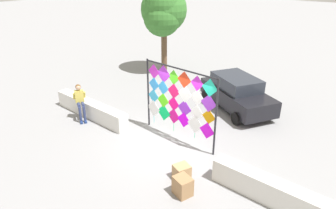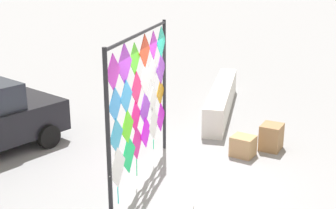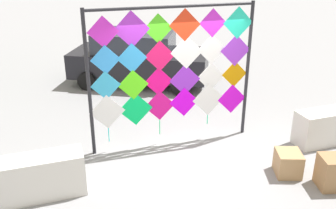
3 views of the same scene
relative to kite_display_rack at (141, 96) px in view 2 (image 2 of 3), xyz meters
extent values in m
plane|color=gray|center=(0.20, -0.61, -1.67)|extent=(120.00, 120.00, 0.00)
cube|color=silver|center=(4.49, -1.04, -1.31)|extent=(4.31, 0.49, 0.72)
cylinder|color=#232328|center=(-1.63, 0.07, -0.25)|extent=(0.07, 0.07, 2.84)
cylinder|color=#232328|center=(1.61, -0.07, -0.25)|extent=(0.07, 0.07, 2.84)
cylinder|color=#232328|center=(-0.01, 0.00, 1.11)|extent=(3.24, 0.19, 0.06)
cube|color=white|center=(-1.32, 0.04, -0.81)|extent=(0.70, 0.04, 0.70)
cylinder|color=#16E5DE|center=(-1.32, 0.05, -1.31)|extent=(0.02, 0.02, 0.30)
cube|color=#08D561|center=(-0.77, 0.03, -0.82)|extent=(0.69, 0.04, 0.69)
cube|color=#DD0F7F|center=(-0.27, 0.02, -0.82)|extent=(0.63, 0.04, 0.63)
cylinder|color=#16E575|center=(-0.27, 0.03, -1.30)|extent=(0.02, 0.02, 0.33)
cube|color=#DA06F5|center=(0.24, -0.01, -0.79)|extent=(0.62, 0.04, 0.62)
cube|color=white|center=(0.77, -0.04, -0.80)|extent=(0.70, 0.04, 0.70)
cylinder|color=#16E58E|center=(0.77, -0.03, -1.25)|extent=(0.02, 0.02, 0.21)
cube|color=#D30CE1|center=(1.30, -0.06, -0.84)|extent=(0.64, 0.04, 0.64)
cube|color=#32ACE0|center=(-1.32, 0.04, -0.27)|extent=(0.57, 0.04, 0.57)
cube|color=#57EE16|center=(-0.80, 0.02, -0.31)|extent=(0.60, 0.04, 0.60)
cube|color=#F90A7A|center=(-0.29, 0.03, -0.31)|extent=(0.58, 0.04, 0.58)
cylinder|color=#16E585|center=(-0.29, 0.04, -0.69)|extent=(0.02, 0.02, 0.18)
cube|color=purple|center=(0.25, 0.00, -0.32)|extent=(0.65, 0.04, 0.65)
cylinder|color=#6BE516|center=(0.25, 0.01, -0.83)|extent=(0.02, 0.02, 0.36)
cube|color=white|center=(0.81, -0.02, -0.32)|extent=(0.59, 0.04, 0.59)
cylinder|color=#1626E5|center=(0.81, -0.01, -0.70)|extent=(0.02, 0.02, 0.18)
cube|color=#CC7F04|center=(1.33, -0.05, -0.30)|extent=(0.56, 0.04, 0.56)
cylinder|color=blue|center=(1.33, -0.04, -0.72)|extent=(0.02, 0.02, 0.27)
cube|color=#349CF8|center=(-1.29, 0.05, 0.22)|extent=(0.55, 0.03, 0.55)
cube|color=#309DED|center=(-0.80, 0.03, 0.21)|extent=(0.57, 0.04, 0.57)
cube|color=#E8145B|center=(-0.26, 0.01, 0.21)|extent=(0.60, 0.04, 0.60)
cube|color=white|center=(0.27, -0.02, 0.25)|extent=(0.66, 0.04, 0.66)
cube|color=white|center=(0.80, -0.02, 0.26)|extent=(0.60, 0.04, 0.60)
cube|color=purple|center=(1.30, -0.07, 0.21)|extent=(0.65, 0.04, 0.65)
cube|color=#D428CE|center=(-1.30, 0.06, 0.73)|extent=(0.58, 0.04, 0.58)
cube|color=#AF30D9|center=(-0.79, 0.04, 0.74)|extent=(0.69, 0.04, 0.69)
cube|color=#4EDB20|center=(-0.29, 0.02, 0.73)|extent=(0.56, 0.04, 0.56)
cube|color=red|center=(0.23, -0.02, 0.77)|extent=(0.62, 0.04, 0.62)
cube|color=#CF29D9|center=(0.79, -0.04, 0.78)|extent=(0.55, 0.03, 0.55)
cube|color=#21DBB7|center=(1.31, -0.07, 0.76)|extent=(0.63, 0.04, 0.63)
cylinder|color=black|center=(1.92, 3.97, -1.41)|extent=(0.56, 0.43, 0.53)
cylinder|color=black|center=(1.12, 2.47, -1.41)|extent=(0.56, 0.43, 0.53)
cube|color=tan|center=(1.56, -1.80, -1.46)|extent=(0.56, 0.59, 0.44)
cube|color=#9E754C|center=(2.05, -2.38, -1.39)|extent=(0.60, 0.56, 0.57)
camera|label=1|loc=(6.18, -7.88, 4.29)|focal=32.10mm
camera|label=2|loc=(-7.65, -2.13, 2.31)|focal=49.15mm
camera|label=3|loc=(-2.35, -6.60, 2.13)|focal=40.28mm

